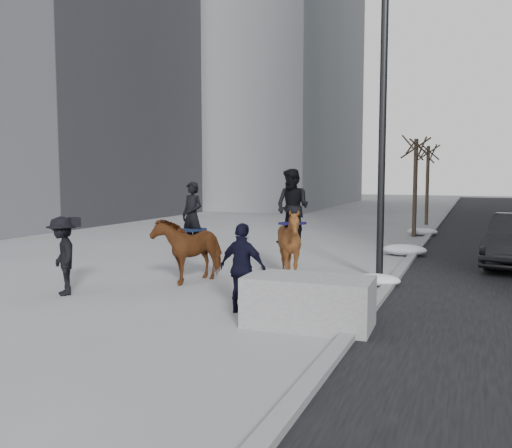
% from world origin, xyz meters
% --- Properties ---
extents(ground, '(120.00, 120.00, 0.00)m').
position_xyz_m(ground, '(0.00, 0.00, 0.00)').
color(ground, gray).
rests_on(ground, ground).
extents(curb, '(0.25, 90.00, 0.12)m').
position_xyz_m(curb, '(3.00, 10.00, 0.06)').
color(curb, gray).
rests_on(curb, ground).
extents(planter, '(2.27, 1.20, 0.89)m').
position_xyz_m(planter, '(2.17, -1.66, 0.45)').
color(planter, '#97979A').
rests_on(planter, ground).
extents(tree_near, '(1.20, 1.20, 4.62)m').
position_xyz_m(tree_near, '(2.40, 13.16, 2.31)').
color(tree_near, '#35271F').
rests_on(tree_near, ground).
extents(tree_far, '(1.20, 1.20, 4.59)m').
position_xyz_m(tree_far, '(2.40, 19.11, 2.29)').
color(tree_far, '#3C2C23').
rests_on(tree_far, ground).
extents(mounted_left, '(1.34, 2.09, 2.49)m').
position_xyz_m(mounted_left, '(-1.80, 1.20, 0.93)').
color(mounted_left, '#4F2B0F').
rests_on(mounted_left, ground).
extents(mounted_right, '(1.91, 2.03, 2.82)m').
position_xyz_m(mounted_right, '(0.58, 2.08, 1.13)').
color(mounted_right, '#48210E').
rests_on(mounted_right, ground).
extents(feeder, '(1.08, 0.94, 1.75)m').
position_xyz_m(feeder, '(0.72, -1.24, 0.88)').
color(feeder, black).
rests_on(feeder, ground).
extents(camera_crew, '(1.29, 1.23, 1.75)m').
position_xyz_m(camera_crew, '(-3.62, -1.31, 0.89)').
color(camera_crew, black).
rests_on(camera_crew, ground).
extents(lamppost, '(0.25, 0.80, 9.09)m').
position_xyz_m(lamppost, '(2.60, 3.27, 4.99)').
color(lamppost, black).
rests_on(lamppost, ground).
extents(snow_piles, '(1.45, 16.34, 0.37)m').
position_xyz_m(snow_piles, '(2.70, 6.83, 0.16)').
color(snow_piles, white).
rests_on(snow_piles, ground).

